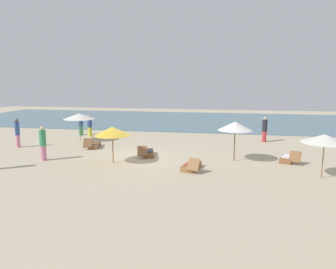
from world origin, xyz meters
TOP-DOWN VIEW (x-y plane):
  - ground_plane at (0.00, 0.00)m, footprint 60.00×60.00m
  - ocean_water at (0.00, 17.00)m, footprint 48.00×16.00m
  - umbrella_0 at (-0.90, -1.23)m, footprint 1.92×1.92m
  - umbrella_1 at (-5.39, 4.23)m, footprint 2.25×2.25m
  - umbrella_2 at (5.56, 0.30)m, footprint 1.88×1.88m
  - umbrella_3 at (9.41, -2.15)m, footprint 2.07×2.07m
  - lounger_0 at (3.41, -1.80)m, footprint 0.97×1.77m
  - lounger_1 at (-3.46, 2.20)m, footprint 0.98×1.77m
  - lounger_2 at (8.49, 0.67)m, footprint 1.14×1.78m
  - lounger_3 at (0.58, 0.59)m, footprint 1.00×1.79m
  - person_1 at (-5.42, 5.99)m, footprint 0.49×0.49m
  - person_2 at (-6.36, 6.39)m, footprint 0.47×0.47m
  - person_3 at (-8.43, 1.37)m, footprint 0.42×0.42m
  - person_4 at (-4.87, -1.44)m, footprint 0.49×0.49m
  - person_5 at (7.84, 6.18)m, footprint 0.40×0.40m

SIDE VIEW (x-z plane):
  - ground_plane at x=0.00m, z-range 0.00..0.00m
  - ocean_water at x=0.00m, z-range 0.00..0.06m
  - lounger_1 at x=-3.46m, z-range -0.18..0.52m
  - lounger_3 at x=0.58m, z-range -0.16..0.52m
  - lounger_2 at x=8.49m, z-range -0.17..0.52m
  - lounger_0 at x=3.41m, z-range -0.18..0.53m
  - person_2 at x=-6.36m, z-range 0.00..1.72m
  - person_1 at x=-5.42m, z-range 0.00..1.74m
  - person_5 at x=7.84m, z-range 0.01..1.81m
  - person_4 at x=-4.87m, z-range 0.01..1.94m
  - person_3 at x=-8.43m, z-range 0.04..1.96m
  - umbrella_0 at x=-0.90m, z-range 0.74..2.71m
  - umbrella_1 at x=-5.39m, z-range 0.80..2.81m
  - umbrella_3 at x=9.41m, z-range 0.82..2.86m
  - umbrella_2 at x=5.56m, z-range 0.85..3.05m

